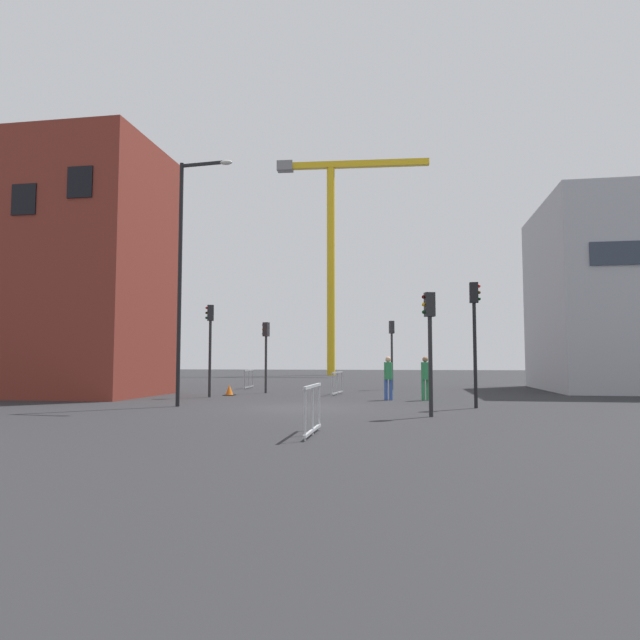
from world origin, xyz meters
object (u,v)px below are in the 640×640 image
at_px(construction_crane, 334,233).
at_px(traffic_light_median, 392,343).
at_px(traffic_light_island, 266,345).
at_px(traffic_light_crosswalk, 210,335).
at_px(pedestrian_walking, 425,375).
at_px(pedestrian_waiting, 388,375).
at_px(traffic_light_verge, 475,324).
at_px(traffic_cone_orange, 229,391).
at_px(streetlamp_tall, 186,263).
at_px(traffic_light_far, 430,332).

height_order(construction_crane, traffic_light_median, construction_crane).
bearing_deg(traffic_light_median, traffic_light_island, -144.43).
bearing_deg(traffic_light_island, traffic_light_crosswalk, -115.10).
bearing_deg(pedestrian_walking, pedestrian_waiting, -177.29).
distance_m(traffic_light_island, traffic_light_crosswalk, 3.85).
bearing_deg(traffic_light_median, pedestrian_waiting, -89.15).
bearing_deg(traffic_light_verge, pedestrian_waiting, 132.00).
xyz_separation_m(traffic_light_island, traffic_light_median, (6.08, 4.35, 0.19)).
relative_size(pedestrian_waiting, traffic_cone_orange, 3.56).
xyz_separation_m(streetlamp_tall, traffic_light_crosswalk, (-0.86, 4.90, -2.34)).
bearing_deg(construction_crane, traffic_light_island, -87.90).
bearing_deg(pedestrian_walking, streetlamp_tall, -152.35).
height_order(traffic_light_median, pedestrian_walking, traffic_light_median).
relative_size(construction_crane, pedestrian_waiting, 13.81).
xyz_separation_m(traffic_light_verge, traffic_light_crosswalk, (-10.90, 3.96, -0.13)).
distance_m(traffic_light_far, traffic_light_island, 13.11).
relative_size(traffic_light_crosswalk, traffic_light_median, 1.06).
bearing_deg(traffic_light_island, pedestrian_waiting, -32.95).
relative_size(traffic_light_crosswalk, pedestrian_walking, 2.30).
height_order(construction_crane, traffic_light_crosswalk, construction_crane).
xyz_separation_m(traffic_light_island, traffic_light_crosswalk, (-1.63, -3.47, 0.34)).
distance_m(construction_crane, traffic_light_verge, 45.33).
xyz_separation_m(streetlamp_tall, traffic_light_island, (0.77, 8.38, -2.68)).
distance_m(streetlamp_tall, traffic_light_median, 14.66).
bearing_deg(streetlamp_tall, pedestrian_waiting, 32.04).
bearing_deg(traffic_light_far, traffic_light_crosswalk, 142.34).
bearing_deg(streetlamp_tall, construction_crane, 90.67).
bearing_deg(traffic_light_crosswalk, traffic_light_island, 64.90).
bearing_deg(streetlamp_tall, traffic_light_median, 61.73).
distance_m(traffic_light_island, pedestrian_walking, 8.75).
relative_size(construction_crane, traffic_cone_orange, 49.18).
bearing_deg(pedestrian_walking, traffic_light_far, -90.25).
distance_m(construction_crane, streetlamp_tall, 44.39).
height_order(traffic_light_crosswalk, traffic_light_median, traffic_light_crosswalk).
relative_size(streetlamp_tall, traffic_light_island, 2.49).
bearing_deg(traffic_cone_orange, streetlamp_tall, -86.29).
relative_size(streetlamp_tall, traffic_light_median, 2.29).
distance_m(traffic_light_far, pedestrian_walking, 6.83).
bearing_deg(traffic_light_far, pedestrian_walking, 89.75).
xyz_separation_m(streetlamp_tall, traffic_light_verge, (10.04, 0.94, -2.22)).
distance_m(traffic_light_island, traffic_cone_orange, 3.22).
xyz_separation_m(traffic_light_crosswalk, traffic_light_median, (7.70, 7.82, -0.15)).
height_order(traffic_light_island, pedestrian_walking, traffic_light_island).
height_order(traffic_light_far, traffic_cone_orange, traffic_light_far).
distance_m(construction_crane, traffic_light_crosswalk, 40.37).
relative_size(construction_crane, traffic_light_far, 6.83).
distance_m(construction_crane, pedestrian_waiting, 42.13).
bearing_deg(traffic_light_island, traffic_cone_orange, -119.38).
bearing_deg(pedestrian_walking, traffic_light_median, 101.00).
height_order(streetlamp_tall, traffic_light_far, streetlamp_tall).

